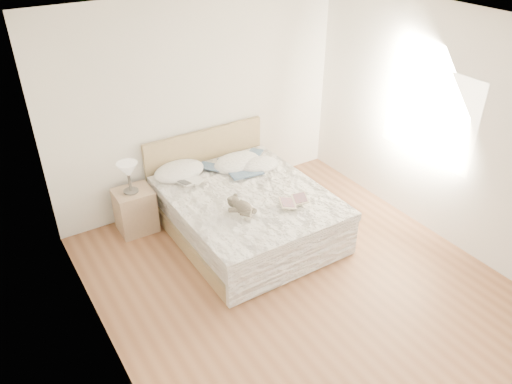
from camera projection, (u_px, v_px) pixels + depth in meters
floor at (301, 285)px, 5.41m from camera, size 4.00×4.50×0.00m
ceiling at (317, 32)px, 4.01m from camera, size 4.00×4.50×0.00m
wall_back at (200, 103)px, 6.33m from camera, size 4.00×0.02×2.70m
wall_left at (99, 247)px, 3.80m from camera, size 0.02×4.50×2.70m
wall_right at (449, 130)px, 5.62m from camera, size 0.02×4.50×2.70m
window at (429, 114)px, 5.78m from camera, size 0.02×1.30×1.10m
bed at (244, 211)px, 6.11m from camera, size 1.72×2.14×1.00m
nightstand at (135, 210)px, 6.16m from camera, size 0.46×0.41×0.56m
table_lamp at (128, 172)px, 5.86m from camera, size 0.28×0.28×0.39m
pillow_left at (179, 171)px, 6.28m from camera, size 0.71×0.53×0.20m
pillow_middle at (237, 162)px, 6.48m from camera, size 0.70×0.53×0.20m
pillow_right at (258, 165)px, 6.43m from camera, size 0.60×0.48×0.16m
blouse at (240, 166)px, 6.41m from camera, size 0.74×0.78×0.03m
photo_book at (190, 182)px, 6.06m from camera, size 0.34×0.28×0.02m
childrens_book at (294, 201)px, 5.69m from camera, size 0.43×0.37×0.02m
teddy_bear at (243, 212)px, 5.47m from camera, size 0.31×0.37×0.16m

